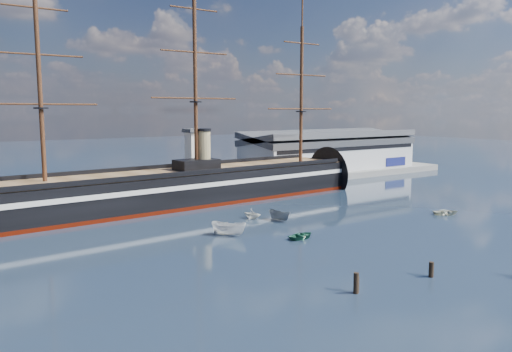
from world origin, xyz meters
TOP-DOWN VIEW (x-y plane):
  - ground at (0.00, 40.00)m, footprint 600.00×600.00m
  - quay at (10.00, 76.00)m, footprint 180.00×18.00m
  - warehouse at (58.00, 80.00)m, footprint 63.00×21.00m
  - quay_tower at (3.00, 73.00)m, footprint 5.00×5.00m
  - warship at (-7.10, 60.00)m, footprint 113.34×21.53m
  - motorboat_a at (-14.10, 28.01)m, footprint 8.07×6.49m
  - motorboat_b at (-4.76, 19.25)m, footprint 1.70×3.32m
  - motorboat_c at (0.48, 32.45)m, footprint 6.71×3.16m
  - motorboat_d at (-2.92, 37.16)m, footprint 6.71×4.99m
  - motorboat_e at (32.87, 17.11)m, footprint 2.68×3.58m
  - piling_near_left at (-16.08, -4.35)m, footprint 0.64×0.64m
  - piling_extra at (-3.60, -5.79)m, footprint 0.64×0.64m

SIDE VIEW (x-z plane):
  - ground at x=0.00m, z-range 0.00..0.00m
  - quay at x=10.00m, z-range -1.00..1.00m
  - motorboat_a at x=-14.10m, z-range -1.55..1.55m
  - motorboat_b at x=-4.76m, z-range -0.74..0.74m
  - motorboat_c at x=0.48m, z-range -1.29..1.29m
  - motorboat_d at x=-2.92m, z-range -1.13..1.13m
  - motorboat_e at x=32.87m, z-range -0.78..0.78m
  - piling_near_left at x=-16.08m, z-range -1.63..1.63m
  - piling_extra at x=-3.60m, z-range -1.37..1.37m
  - warship at x=-7.10m, z-range -22.93..31.01m
  - warehouse at x=58.00m, z-range 2.18..13.78m
  - quay_tower at x=3.00m, z-range 2.25..17.25m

